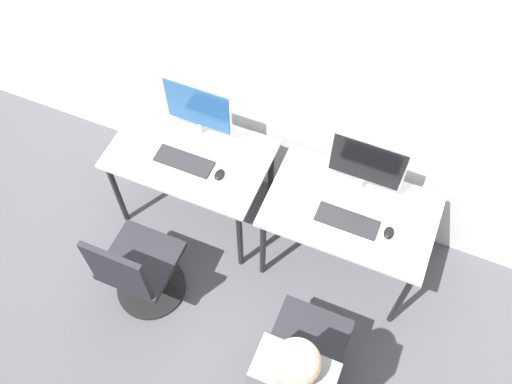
# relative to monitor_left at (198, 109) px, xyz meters

# --- Properties ---
(ground_plane) EXTENTS (20.00, 20.00, 0.00)m
(ground_plane) POSITION_rel_monitor_left_xyz_m (0.55, -0.50, -0.98)
(ground_plane) COLOR #4C4C51
(wall_back) EXTENTS (12.00, 0.05, 2.80)m
(wall_back) POSITION_rel_monitor_left_xyz_m (0.55, 0.28, 0.42)
(wall_back) COLOR silver
(wall_back) RESTS_ON ground_plane
(desk_left) EXTENTS (1.04, 0.65, 0.74)m
(desk_left) POSITION_rel_monitor_left_xyz_m (-0.00, -0.18, -0.34)
(desk_left) COLOR silver
(desk_left) RESTS_ON ground_plane
(monitor_left) EXTENTS (0.46, 0.18, 0.46)m
(monitor_left) POSITION_rel_monitor_left_xyz_m (0.00, 0.00, 0.00)
(monitor_left) COLOR #B2B2B7
(monitor_left) RESTS_ON desk_left
(keyboard_left) EXTENTS (0.38, 0.14, 0.02)m
(keyboard_left) POSITION_rel_monitor_left_xyz_m (0.00, -0.25, -0.23)
(keyboard_left) COLOR #262628
(keyboard_left) RESTS_ON desk_left
(mouse_left) EXTENTS (0.06, 0.09, 0.03)m
(mouse_left) POSITION_rel_monitor_left_xyz_m (0.26, -0.27, -0.23)
(mouse_left) COLOR black
(mouse_left) RESTS_ON desk_left
(office_chair_left) EXTENTS (0.48, 0.48, 0.91)m
(office_chair_left) POSITION_rel_monitor_left_xyz_m (-0.03, -0.93, -0.60)
(office_chair_left) COLOR black
(office_chair_left) RESTS_ON ground_plane
(desk_right) EXTENTS (1.04, 0.65, 0.74)m
(desk_right) POSITION_rel_monitor_left_xyz_m (1.11, -0.18, -0.34)
(desk_right) COLOR silver
(desk_right) RESTS_ON ground_plane
(monitor_right) EXTENTS (0.46, 0.18, 0.46)m
(monitor_right) POSITION_rel_monitor_left_xyz_m (1.11, 0.00, 0.00)
(monitor_right) COLOR #B2B2B7
(monitor_right) RESTS_ON desk_right
(keyboard_right) EXTENTS (0.38, 0.14, 0.02)m
(keyboard_right) POSITION_rel_monitor_left_xyz_m (1.11, -0.27, -0.23)
(keyboard_right) COLOR #262628
(keyboard_right) RESTS_ON desk_right
(mouse_right) EXTENTS (0.06, 0.09, 0.03)m
(mouse_right) POSITION_rel_monitor_left_xyz_m (1.36, -0.25, -0.23)
(mouse_right) COLOR black
(mouse_right) RESTS_ON desk_right
(office_chair_right) EXTENTS (0.48, 0.48, 0.91)m
(office_chair_right) POSITION_rel_monitor_left_xyz_m (1.13, -1.02, -0.60)
(office_chair_right) COLOR black
(office_chair_right) RESTS_ON ground_plane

